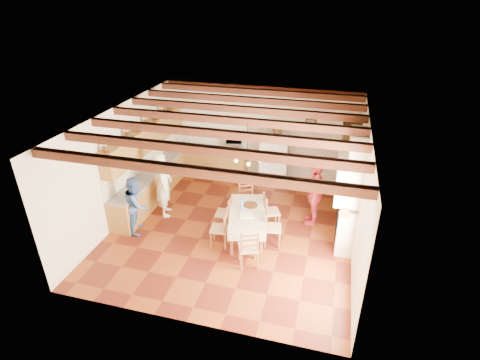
% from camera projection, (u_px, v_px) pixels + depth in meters
% --- Properties ---
extents(floor, '(6.00, 6.50, 0.02)m').
position_uv_depth(floor, '(233.00, 227.00, 9.84)').
color(floor, '#51190E').
rests_on(floor, ground).
extents(ceiling, '(6.00, 6.50, 0.02)m').
position_uv_depth(ceiling, '(232.00, 116.00, 8.45)').
color(ceiling, white).
rests_on(ceiling, ground).
extents(wall_back, '(6.00, 0.02, 3.00)m').
position_uv_depth(wall_back, '(261.00, 132.00, 11.94)').
color(wall_back, beige).
rests_on(wall_back, ground).
extents(wall_front, '(6.00, 0.02, 3.00)m').
position_uv_depth(wall_front, '(180.00, 259.00, 6.34)').
color(wall_front, beige).
rests_on(wall_front, ground).
extents(wall_left, '(0.02, 6.50, 3.00)m').
position_uv_depth(wall_left, '(123.00, 163.00, 9.83)').
color(wall_left, beige).
rests_on(wall_left, ground).
extents(wall_right, '(0.02, 6.50, 3.00)m').
position_uv_depth(wall_right, '(361.00, 191.00, 8.45)').
color(wall_right, beige).
rests_on(wall_right, ground).
extents(ceiling_beams, '(6.00, 6.30, 0.16)m').
position_uv_depth(ceiling_beams, '(232.00, 120.00, 8.50)').
color(ceiling_beams, '#3B190F').
rests_on(ceiling_beams, ground).
extents(lower_cabinets_left, '(0.60, 4.30, 0.86)m').
position_uv_depth(lower_cabinets_left, '(156.00, 182.00, 11.15)').
color(lower_cabinets_left, brown).
rests_on(lower_cabinets_left, ground).
extents(lower_cabinets_back, '(2.30, 0.60, 0.86)m').
position_uv_depth(lower_cabinets_back, '(213.00, 161.00, 12.52)').
color(lower_cabinets_back, brown).
rests_on(lower_cabinets_back, ground).
extents(countertop_left, '(0.62, 4.30, 0.04)m').
position_uv_depth(countertop_left, '(154.00, 169.00, 10.95)').
color(countertop_left, slate).
rests_on(countertop_left, lower_cabinets_left).
extents(countertop_back, '(2.34, 0.62, 0.04)m').
position_uv_depth(countertop_back, '(212.00, 148.00, 12.32)').
color(countertop_back, slate).
rests_on(countertop_back, lower_cabinets_back).
extents(backsplash_left, '(0.03, 4.30, 0.60)m').
position_uv_depth(backsplash_left, '(144.00, 158.00, 10.87)').
color(backsplash_left, beige).
rests_on(backsplash_left, ground).
extents(backsplash_back, '(2.30, 0.03, 0.60)m').
position_uv_depth(backsplash_back, '(215.00, 136.00, 12.41)').
color(backsplash_back, beige).
rests_on(backsplash_back, ground).
extents(upper_cabinets, '(0.35, 4.20, 0.70)m').
position_uv_depth(upper_cabinets, '(147.00, 137.00, 10.53)').
color(upper_cabinets, brown).
rests_on(upper_cabinets, ground).
extents(fireplace, '(0.56, 1.60, 2.80)m').
position_uv_depth(fireplace, '(347.00, 189.00, 8.74)').
color(fireplace, beige).
rests_on(fireplace, ground).
extents(wall_picture, '(0.34, 0.03, 0.42)m').
position_uv_depth(wall_picture, '(311.00, 126.00, 11.40)').
color(wall_picture, black).
rests_on(wall_picture, ground).
extents(refrigerator, '(0.87, 0.73, 1.68)m').
position_uv_depth(refrigerator, '(274.00, 158.00, 11.70)').
color(refrigerator, silver).
rests_on(refrigerator, floor).
extents(hutch, '(0.55, 1.26, 2.27)m').
position_uv_depth(hutch, '(348.00, 165.00, 10.57)').
color(hutch, '#382713').
rests_on(hutch, floor).
extents(dining_table, '(1.22, 1.83, 0.74)m').
position_uv_depth(dining_table, '(247.00, 214.00, 9.18)').
color(dining_table, silver).
rests_on(dining_table, floor).
extents(chandelier, '(0.47, 0.47, 0.03)m').
position_uv_depth(chandelier, '(248.00, 154.00, 8.45)').
color(chandelier, black).
rests_on(chandelier, ground).
extents(chair_left_near, '(0.45, 0.47, 0.96)m').
position_uv_depth(chair_left_near, '(219.00, 228.00, 8.95)').
color(chair_left_near, brown).
rests_on(chair_left_near, floor).
extents(chair_left_far, '(0.43, 0.45, 0.96)m').
position_uv_depth(chair_left_far, '(224.00, 213.00, 9.56)').
color(chair_left_far, brown).
rests_on(chair_left_far, floor).
extents(chair_right_near, '(0.46, 0.48, 0.96)m').
position_uv_depth(chair_right_near, '(273.00, 227.00, 8.98)').
color(chair_right_near, brown).
rests_on(chair_right_near, floor).
extents(chair_right_far, '(0.54, 0.55, 0.96)m').
position_uv_depth(chair_right_far, '(271.00, 211.00, 9.63)').
color(chair_right_far, brown).
rests_on(chair_right_far, floor).
extents(chair_end_near, '(0.54, 0.53, 0.96)m').
position_uv_depth(chair_end_near, '(248.00, 247.00, 8.29)').
color(chair_end_near, brown).
rests_on(chair_end_near, floor).
extents(chair_end_far, '(0.56, 0.55, 0.96)m').
position_uv_depth(chair_end_far, '(247.00, 198.00, 10.21)').
color(chair_end_far, brown).
rests_on(chair_end_far, floor).
extents(person_man, '(0.65, 0.78, 1.82)m').
position_uv_depth(person_man, '(164.00, 184.00, 10.00)').
color(person_man, white).
rests_on(person_man, floor).
extents(person_woman_blue, '(0.77, 0.87, 1.51)m').
position_uv_depth(person_woman_blue, '(137.00, 205.00, 9.37)').
color(person_woman_blue, '#3C5C9B').
rests_on(person_woman_blue, floor).
extents(person_woman_red, '(0.44, 1.03, 1.75)m').
position_uv_depth(person_woman_red, '(314.00, 194.00, 9.62)').
color(person_woman_red, '#B72932').
rests_on(person_woman_red, floor).
extents(microwave, '(0.57, 0.44, 0.28)m').
position_uv_depth(microwave, '(234.00, 146.00, 12.07)').
color(microwave, silver).
rests_on(microwave, countertop_back).
extents(fridge_vase, '(0.38, 0.38, 0.33)m').
position_uv_depth(fridge_vase, '(278.00, 128.00, 11.22)').
color(fridge_vase, '#382713').
rests_on(fridge_vase, refrigerator).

